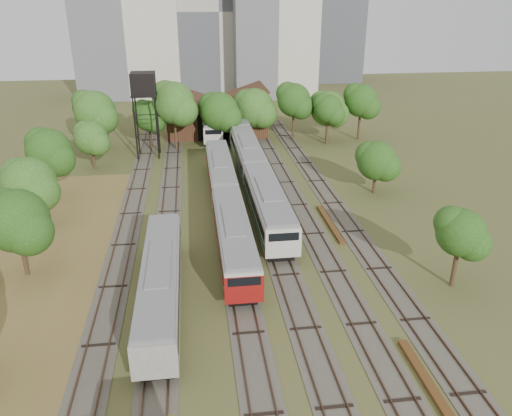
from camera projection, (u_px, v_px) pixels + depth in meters
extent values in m
plane|color=#475123|center=(286.00, 362.00, 31.51)|extent=(240.00, 240.00, 0.00)
cube|color=brown|center=(25.00, 311.00, 36.63)|extent=(14.00, 60.00, 0.04)
cube|color=#4C473D|center=(131.00, 214.00, 52.84)|extent=(2.60, 80.00, 0.06)
cube|color=#472D1E|center=(124.00, 213.00, 52.71)|extent=(0.08, 80.00, 0.14)
cube|color=#472D1E|center=(138.00, 212.00, 52.89)|extent=(0.08, 80.00, 0.14)
cube|color=#4C473D|center=(169.00, 212.00, 53.32)|extent=(2.60, 80.00, 0.06)
cube|color=#472D1E|center=(162.00, 211.00, 53.20)|extent=(0.08, 80.00, 0.14)
cube|color=#472D1E|center=(176.00, 211.00, 53.37)|extent=(0.08, 80.00, 0.14)
cube|color=#4C473D|center=(225.00, 209.00, 54.04)|extent=(2.60, 80.00, 0.06)
cube|color=#472D1E|center=(218.00, 208.00, 53.92)|extent=(0.08, 80.00, 0.14)
cube|color=#472D1E|center=(232.00, 208.00, 54.09)|extent=(0.08, 80.00, 0.14)
cube|color=#4C473D|center=(262.00, 207.00, 54.52)|extent=(2.60, 80.00, 0.06)
cube|color=#472D1E|center=(255.00, 206.00, 54.40)|extent=(0.08, 80.00, 0.14)
cube|color=#472D1E|center=(268.00, 206.00, 54.57)|extent=(0.08, 80.00, 0.14)
cube|color=#4C473D|center=(297.00, 205.00, 55.00)|extent=(2.60, 80.00, 0.06)
cube|color=#472D1E|center=(291.00, 205.00, 54.88)|extent=(0.08, 80.00, 0.14)
cube|color=#472D1E|center=(304.00, 204.00, 55.05)|extent=(0.08, 80.00, 0.14)
cube|color=#4C473D|center=(333.00, 203.00, 55.48)|extent=(2.60, 80.00, 0.06)
cube|color=#472D1E|center=(326.00, 203.00, 55.36)|extent=(0.08, 80.00, 0.14)
cube|color=#472D1E|center=(339.00, 202.00, 55.53)|extent=(0.08, 80.00, 0.14)
cube|color=black|center=(234.00, 252.00, 44.12)|extent=(2.14, 15.64, 0.78)
cube|color=beige|center=(234.00, 236.00, 43.49)|extent=(2.82, 17.00, 2.43)
cube|color=black|center=(234.00, 233.00, 43.37)|extent=(2.88, 15.64, 0.83)
cube|color=slate|center=(233.00, 222.00, 42.94)|extent=(2.59, 16.66, 0.35)
cube|color=maroon|center=(234.00, 243.00, 43.75)|extent=(2.88, 16.66, 0.44)
cube|color=maroon|center=(244.00, 290.00, 35.83)|extent=(2.86, 0.25, 2.19)
cube|color=black|center=(221.00, 184.00, 60.07)|extent=(2.14, 15.64, 0.78)
cube|color=beige|center=(220.00, 171.00, 59.44)|extent=(2.82, 17.00, 2.43)
cube|color=black|center=(220.00, 169.00, 59.32)|extent=(2.88, 15.64, 0.83)
cube|color=slate|center=(220.00, 160.00, 58.89)|extent=(2.59, 16.66, 0.35)
cube|color=maroon|center=(221.00, 177.00, 59.70)|extent=(2.88, 16.66, 0.44)
cube|color=black|center=(268.00, 221.00, 50.26)|extent=(2.31, 15.64, 0.84)
cube|color=beige|center=(268.00, 205.00, 49.58)|extent=(3.04, 17.00, 2.62)
cube|color=black|center=(268.00, 202.00, 49.46)|extent=(3.10, 15.64, 0.89)
cube|color=slate|center=(268.00, 191.00, 48.99)|extent=(2.80, 16.66, 0.38)
cube|color=#186030|center=(268.00, 212.00, 49.87)|extent=(3.10, 16.66, 0.47)
cube|color=beige|center=(283.00, 245.00, 41.93)|extent=(3.08, 0.25, 2.36)
cube|color=black|center=(248.00, 166.00, 66.21)|extent=(2.31, 15.64, 0.84)
cube|color=beige|center=(248.00, 154.00, 65.53)|extent=(3.04, 17.00, 2.62)
cube|color=black|center=(248.00, 151.00, 65.41)|extent=(3.10, 15.64, 0.89)
cube|color=slate|center=(248.00, 143.00, 64.94)|extent=(2.80, 16.66, 0.38)
cube|color=#186030|center=(248.00, 159.00, 65.82)|extent=(3.10, 16.66, 0.47)
cube|color=black|center=(236.00, 133.00, 82.16)|extent=(2.31, 15.64, 0.84)
cube|color=beige|center=(235.00, 123.00, 81.48)|extent=(3.04, 17.00, 2.62)
cube|color=black|center=(235.00, 121.00, 81.36)|extent=(3.10, 15.64, 0.89)
cube|color=slate|center=(235.00, 113.00, 80.89)|extent=(2.80, 16.66, 0.38)
cube|color=#186030|center=(235.00, 127.00, 81.77)|extent=(3.10, 16.66, 0.47)
cube|color=black|center=(211.00, 133.00, 82.15)|extent=(2.17, 14.72, 0.79)
cube|color=beige|center=(211.00, 123.00, 81.51)|extent=(2.86, 16.00, 2.46)
cube|color=black|center=(211.00, 122.00, 81.39)|extent=(2.92, 14.72, 0.84)
cube|color=slate|center=(210.00, 115.00, 80.95)|extent=(2.63, 15.68, 0.35)
cube|color=#186030|center=(211.00, 128.00, 81.78)|extent=(2.92, 15.68, 0.44)
cube|color=beige|center=(213.00, 137.00, 74.31)|extent=(2.90, 0.25, 2.22)
cube|color=black|center=(162.00, 299.00, 37.36)|extent=(2.09, 16.56, 0.76)
cube|color=gray|center=(161.00, 281.00, 36.74)|extent=(2.75, 18.00, 2.37)
cube|color=black|center=(160.00, 278.00, 36.63)|extent=(2.81, 16.56, 0.81)
cube|color=slate|center=(159.00, 265.00, 36.21)|extent=(2.53, 17.64, 0.34)
cylinder|color=black|center=(135.00, 130.00, 68.56)|extent=(0.22, 0.22, 8.65)
cylinder|color=black|center=(157.00, 129.00, 68.91)|extent=(0.22, 0.22, 8.65)
cylinder|color=black|center=(137.00, 124.00, 71.22)|extent=(0.22, 0.22, 8.65)
cylinder|color=black|center=(158.00, 124.00, 71.57)|extent=(0.22, 0.22, 8.65)
cube|color=black|center=(144.00, 95.00, 68.33)|extent=(3.40, 3.40, 0.20)
cube|color=black|center=(143.00, 83.00, 67.71)|extent=(3.24, 3.24, 2.92)
cube|color=brown|center=(432.00, 389.00, 29.16)|extent=(0.59, 8.79, 0.29)
cube|color=brown|center=(330.00, 224.00, 50.23)|extent=(0.55, 8.76, 0.28)
cube|color=#3D1F16|center=(216.00, 116.00, 83.16)|extent=(16.00, 11.00, 5.50)
cube|color=#3D1F16|center=(191.00, 96.00, 81.36)|extent=(8.45, 11.55, 2.96)
cube|color=#3D1F16|center=(240.00, 95.00, 82.32)|extent=(8.45, 11.55, 2.96)
cube|color=black|center=(218.00, 127.00, 78.41)|extent=(6.40, 0.15, 4.12)
cylinder|color=#382616|center=(23.00, 254.00, 40.66)|extent=(0.36, 0.36, 3.86)
sphere|color=#234512|center=(17.00, 221.00, 39.49)|extent=(5.11, 5.11, 5.11)
cylinder|color=#382616|center=(34.00, 209.00, 49.72)|extent=(0.36, 0.36, 3.45)
sphere|color=#234512|center=(29.00, 184.00, 48.67)|extent=(5.27, 5.27, 5.27)
cylinder|color=#382616|center=(54.00, 180.00, 56.04)|extent=(0.36, 0.36, 4.39)
sphere|color=#234512|center=(49.00, 151.00, 54.71)|extent=(4.96, 4.96, 4.96)
cylinder|color=#382616|center=(94.00, 157.00, 65.96)|extent=(0.36, 0.36, 3.32)
sphere|color=#234512|center=(91.00, 138.00, 64.95)|extent=(4.34, 4.34, 4.34)
cylinder|color=#382616|center=(91.00, 132.00, 75.00)|extent=(0.36, 0.36, 4.82)
sphere|color=#234512|center=(88.00, 107.00, 73.54)|extent=(4.51, 4.51, 4.51)
cylinder|color=#382616|center=(96.00, 123.00, 83.34)|extent=(0.36, 0.36, 3.35)
sphere|color=#234512|center=(94.00, 107.00, 82.32)|extent=(4.39, 4.39, 4.39)
cylinder|color=#382616|center=(98.00, 136.00, 73.40)|extent=(0.36, 0.36, 4.61)
sphere|color=#234512|center=(95.00, 111.00, 72.00)|extent=(5.93, 5.93, 5.93)
cylinder|color=#382616|center=(150.00, 136.00, 74.31)|extent=(0.36, 0.36, 3.98)
sphere|color=#234512|center=(148.00, 116.00, 73.10)|extent=(4.46, 4.46, 4.46)
cylinder|color=#382616|center=(175.00, 131.00, 74.01)|extent=(0.36, 0.36, 5.46)
sphere|color=#234512|center=(174.00, 103.00, 72.35)|extent=(6.11, 6.11, 6.11)
cylinder|color=#382616|center=(220.00, 133.00, 75.48)|extent=(0.36, 0.36, 4.22)
sphere|color=#234512|center=(219.00, 112.00, 74.19)|extent=(5.76, 5.76, 5.76)
cylinder|color=#382616|center=(254.00, 127.00, 79.32)|extent=(0.36, 0.36, 3.97)
sphere|color=#234512|center=(254.00, 108.00, 78.11)|extent=(6.09, 6.09, 6.09)
cylinder|color=#382616|center=(293.00, 125.00, 78.55)|extent=(0.36, 0.36, 5.03)
sphere|color=#234512|center=(294.00, 100.00, 77.02)|extent=(5.15, 5.15, 5.15)
cylinder|color=#382616|center=(327.00, 128.00, 78.78)|extent=(0.36, 0.36, 4.00)
sphere|color=#234512|center=(328.00, 109.00, 77.56)|extent=(5.44, 5.44, 5.44)
cylinder|color=#382616|center=(359.00, 124.00, 79.26)|extent=(0.36, 0.36, 4.85)
sphere|color=#234512|center=(361.00, 101.00, 77.78)|extent=(5.09, 5.09, 5.09)
cylinder|color=#382616|center=(455.00, 265.00, 39.11)|extent=(0.36, 0.36, 3.69)
sphere|color=#234512|center=(461.00, 233.00, 37.98)|extent=(3.75, 3.75, 3.75)
cylinder|color=#382616|center=(375.00, 180.00, 57.94)|extent=(0.36, 0.36, 3.07)
sphere|color=#234512|center=(377.00, 161.00, 57.01)|extent=(4.52, 4.52, 4.52)
cylinder|color=#382616|center=(327.00, 130.00, 76.82)|extent=(0.36, 0.36, 4.31)
sphere|color=#234512|center=(328.00, 109.00, 75.51)|extent=(4.34, 4.34, 4.34)
cube|color=#ADA79D|center=(216.00, 11.00, 115.79)|extent=(20.00, 18.00, 36.00)
cube|color=#46494F|center=(337.00, 25.00, 130.33)|extent=(12.00, 12.00, 28.00)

